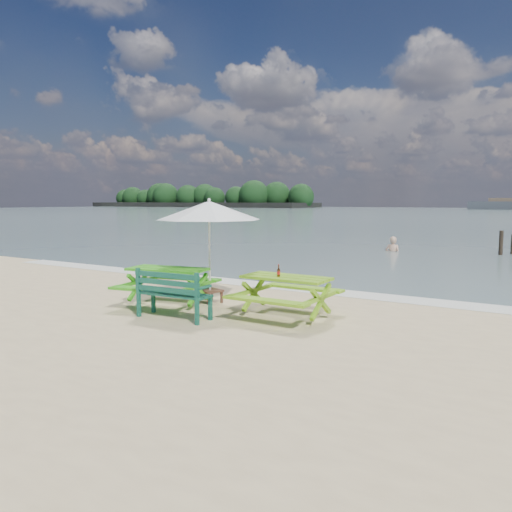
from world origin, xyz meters
The scene contains 10 objects.
foam_strip centered at (0.00, 4.60, 0.01)m, with size 22.00×0.90×0.01m, color silver.
island_headland centered at (-110.00, 140.00, 3.26)m, with size 90.00×22.00×7.60m.
picnic_table_left centered at (-1.12, 1.24, 0.40)m, with size 2.04×2.20×0.83m.
picnic_table_right centered at (1.67, 1.57, 0.40)m, with size 1.73×1.92×0.82m.
park_bench centered at (-0.15, 0.33, 0.29)m, with size 1.55×0.60×0.94m.
side_table centered at (-0.46, 1.90, 0.16)m, with size 0.57×0.57×0.30m.
patio_umbrella centered at (-0.46, 1.90, 2.09)m, with size 2.84×2.84×2.30m.
beer_bottle centered at (1.56, 1.47, 0.90)m, with size 0.06×0.06×0.24m.
swimmer centered at (-0.36, 15.68, -0.25)m, with size 0.71×0.50×1.86m.
mooring_pilings centered at (4.19, 16.74, 0.38)m, with size 0.56×0.76×1.24m.
Camera 1 is at (6.29, -7.01, 2.31)m, focal length 35.00 mm.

